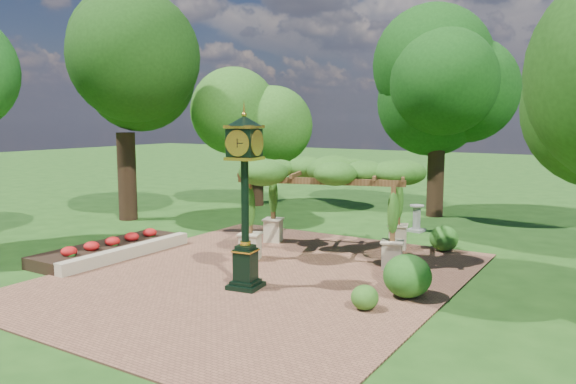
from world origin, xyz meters
The scene contains 13 objects.
ground centered at (0.00, 0.00, 0.00)m, with size 120.00×120.00×0.00m, color #1E4714.
brick_plaza centered at (0.00, 1.00, 0.02)m, with size 10.00×12.00×0.04m, color brown.
border_wall centered at (-4.60, 0.50, 0.20)m, with size 0.35×5.00×0.40m, color #C6B793.
flower_bed centered at (-5.50, 0.50, 0.18)m, with size 1.50×5.00×0.36m, color red.
pedestal_clock centered at (0.34, -0.08, 2.67)m, with size 1.00×1.00×4.46m.
pergola centered at (0.37, 4.24, 2.58)m, with size 5.68×4.45×3.13m.
sundial centered at (1.55, 9.36, 0.45)m, with size 0.63×0.63×1.04m.
shrub_front centered at (3.59, 0.04, 0.32)m, with size 0.63×0.63×0.57m, color #2E5F1B.
shrub_mid centered at (4.09, 1.40, 0.57)m, with size 1.17×1.17×1.05m, color #215517.
shrub_back centered at (3.44, 6.59, 0.46)m, with size 0.93×0.93×0.83m, color #245619.
tree_west_near centered at (-9.86, 5.28, 6.61)m, with size 5.17×5.17×9.62m.
tree_west_far centered at (-7.42, 11.46, 4.72)m, with size 3.98×3.98×6.88m.
tree_north centered at (1.08, 13.10, 5.60)m, with size 4.82×4.82×8.15m.
Camera 1 is at (8.61, -11.27, 4.36)m, focal length 35.00 mm.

